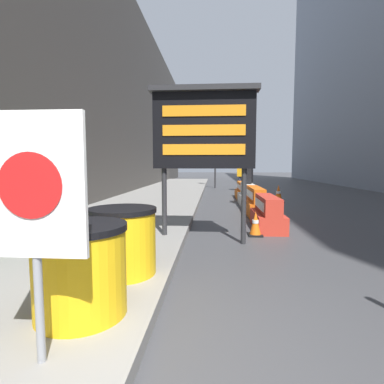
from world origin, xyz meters
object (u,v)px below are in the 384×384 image
Objects in this scene: traffic_cone_mid at (255,224)px; pedestrian_passerby at (241,173)px; pedestrian_worker at (248,177)px; barrel_drum_middle at (123,241)px; jersey_barrier_orange_near at (242,191)px; barrel_drum_foreground at (81,269)px; warning_sign at (32,197)px; traffic_cone_near at (278,194)px; traffic_light_near_curb at (215,142)px; jersey_barrier_red_striped at (268,214)px; jersey_barrier_white at (247,195)px; jersey_barrier_orange_far at (255,202)px; traffic_cone_far at (275,221)px; message_board at (204,130)px.

traffic_cone_mid is 0.31× the size of pedestrian_passerby.
pedestrian_passerby is (0.32, 6.48, -0.03)m from pedestrian_worker.
jersey_barrier_orange_near is (2.48, 10.07, -0.24)m from barrel_drum_middle.
barrel_drum_foreground is 1.03m from warning_sign.
warning_sign reaches higher than traffic_cone_near.
warning_sign is 18.23m from traffic_light_near_curb.
pedestrian_worker is (2.55, 9.59, -0.26)m from warning_sign.
traffic_light_near_curb reaches higher than jersey_barrier_red_striped.
traffic_light_near_curb is (-0.82, 13.48, 2.82)m from traffic_cone_mid.
jersey_barrier_white is at bearing -152.09° from traffic_cone_near.
jersey_barrier_red_striped is 0.82× the size of jersey_barrier_orange_near.
jersey_barrier_orange_far is at bearing 90.00° from jersey_barrier_red_striped.
pedestrian_passerby reaches higher than barrel_drum_foreground.
pedestrian_passerby reaches higher than traffic_cone_near.
traffic_light_near_curb reaches higher than barrel_drum_foreground.
traffic_cone_near is 5.69m from pedestrian_passerby.
barrel_drum_middle is 6.29m from jersey_barrier_orange_far.
warning_sign is at bearing -102.10° from jersey_barrier_orange_near.
jersey_barrier_white is 5.20m from traffic_cone_mid.
jersey_barrier_orange_far is (2.48, 5.78, -0.21)m from barrel_drum_middle.
pedestrian_worker is 6.49m from pedestrian_passerby.
jersey_barrier_orange_far is 1.12× the size of pedestrian_passerby.
jersey_barrier_orange_near reaches higher than traffic_cone_far.
barrel_drum_middle is 1.47× the size of traffic_cone_far.
jersey_barrier_orange_far reaches higher than traffic_cone_mid.
jersey_barrier_orange_far is 2.24m from jersey_barrier_white.
barrel_drum_middle is 1.93m from warning_sign.
pedestrian_passerby is (2.87, 16.07, -0.29)m from warning_sign.
traffic_cone_far is (0.08, -6.91, -0.05)m from jersey_barrier_orange_near.
barrel_drum_middle is 0.44× the size of jersey_barrier_orange_far.
jersey_barrier_orange_far is 2.97m from traffic_cone_mid.
jersey_barrier_orange_far is 1.09× the size of pedestrian_worker.
jersey_barrier_orange_far is at bearing -83.44° from traffic_light_near_curb.
jersey_barrier_orange_near is 2.37m from pedestrian_worker.
warning_sign is at bearing -114.94° from traffic_cone_mid.
warning_sign is 1.09× the size of jersey_barrier_red_striped.
barrel_drum_middle is at bearing -124.55° from jersey_barrier_red_striped.
jersey_barrier_red_striped is 0.82× the size of jersey_barrier_orange_far.
barrel_drum_middle is 1.16× the size of traffic_cone_near.
traffic_light_near_curb is 3.26m from pedestrian_passerby.
warning_sign reaches higher than traffic_cone_far.
jersey_barrier_white is at bearing -81.69° from traffic_light_near_curb.
warning_sign reaches higher than barrel_drum_middle.
barrel_drum_middle is 0.29× the size of message_board.
traffic_light_near_curb is (1.34, 17.39, 2.50)m from barrel_drum_foreground.
jersey_barrier_red_striped is at bearing -80.13° from pedestrian_passerby.
jersey_barrier_orange_far is (1.51, 3.62, -1.85)m from message_board.
traffic_cone_near is at bearing 66.54° from message_board.
barrel_drum_middle is 16.56m from traffic_light_near_curb.
barrel_drum_foreground and barrel_drum_middle have the same top height.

